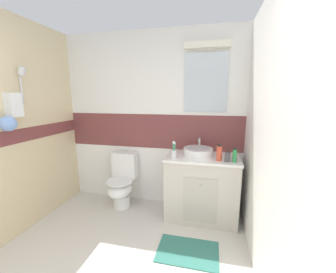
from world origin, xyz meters
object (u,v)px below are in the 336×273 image
mouthwash_bottle (219,153)px  toothbrush_cup (174,153)px  sink_basin (198,152)px  soap_dispenser (227,157)px  deodorant_spray_can (235,155)px  toilet (122,182)px

mouthwash_bottle → toothbrush_cup: bearing=-178.3°
sink_basin → toothbrush_cup: (-0.29, -0.17, 0.01)m
soap_dispenser → mouthwash_bottle: (-0.09, 0.02, 0.04)m
toothbrush_cup → mouthwash_bottle: (0.55, 0.02, 0.03)m
toothbrush_cup → deodorant_spray_can: (0.72, -0.00, 0.02)m
sink_basin → deodorant_spray_can: (0.43, -0.17, 0.03)m
mouthwash_bottle → deodorant_spray_can: 0.18m
toilet → deodorant_spray_can: 1.64m
sink_basin → toilet: sink_basin is taller
toothbrush_cup → deodorant_spray_can: bearing=-0.3°
toilet → toothbrush_cup: toothbrush_cup is taller
toilet → toothbrush_cup: (0.81, -0.19, 0.54)m
toilet → toothbrush_cup: 0.99m
toilet → soap_dispenser: bearing=-7.6°
sink_basin → soap_dispenser: sink_basin is taller
toothbrush_cup → soap_dispenser: (0.64, -0.01, -0.01)m
toothbrush_cup → mouthwash_bottle: size_ratio=1.07×
sink_basin → mouthwash_bottle: 0.30m
sink_basin → toothbrush_cup: bearing=-149.6°
sink_basin → deodorant_spray_can: bearing=-21.8°
sink_basin → soap_dispenser: (0.35, -0.18, 0.00)m
toilet → deodorant_spray_can: bearing=-7.2°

